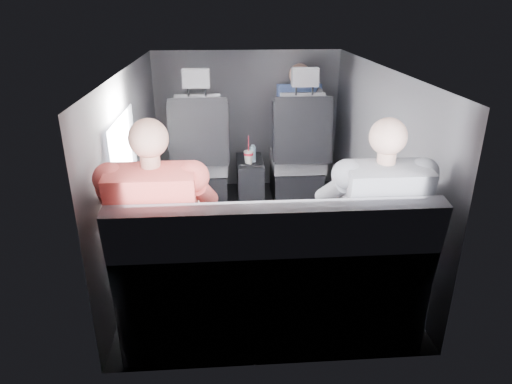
{
  "coord_description": "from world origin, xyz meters",
  "views": [
    {
      "loc": [
        -0.24,
        -3.16,
        1.77
      ],
      "look_at": [
        -0.01,
        -0.05,
        0.47
      ],
      "focal_mm": 32.0,
      "sensor_mm": 36.0,
      "label": 1
    }
  ],
  "objects": [
    {
      "name": "ceiling",
      "position": [
        0.0,
        0.0,
        1.35
      ],
      "size": [
        2.6,
        2.6,
        0.0
      ],
      "primitive_type": "plane",
      "rotation": [
        3.14,
        0.0,
        0.0
      ],
      "color": "#B2B2AD",
      "rests_on": "panel_back"
    },
    {
      "name": "passenger_rear_right",
      "position": [
        0.56,
        -0.97,
        0.64
      ],
      "size": [
        0.52,
        0.64,
        1.26
      ],
      "color": "navy",
      "rests_on": "rear_bench"
    },
    {
      "name": "panel_front",
      "position": [
        0.0,
        1.3,
        0.68
      ],
      "size": [
        1.8,
        0.02,
        1.35
      ],
      "primitive_type": "cube",
      "color": "#56565B",
      "rests_on": "floor"
    },
    {
      "name": "side_window",
      "position": [
        -0.88,
        -0.3,
        0.9
      ],
      "size": [
        0.02,
        0.75,
        0.42
      ],
      "primitive_type": "cube",
      "color": "white",
      "rests_on": "panel_left"
    },
    {
      "name": "laptop_white",
      "position": [
        -0.58,
        -0.76,
        0.63
      ],
      "size": [
        0.29,
        0.27,
        0.22
      ],
      "color": "silver",
      "rests_on": "passenger_rear_left"
    },
    {
      "name": "panel_back",
      "position": [
        0.0,
        -1.3,
        0.68
      ],
      "size": [
        1.8,
        0.02,
        1.35
      ],
      "primitive_type": "cube",
      "color": "#56565B",
      "rests_on": "floor"
    },
    {
      "name": "passenger_rear_left",
      "position": [
        -0.59,
        -0.97,
        0.65
      ],
      "size": [
        0.54,
        0.65,
        1.27
      ],
      "color": "#313236",
      "rests_on": "rear_bench"
    },
    {
      "name": "front_seat_right",
      "position": [
        0.45,
        0.84,
        0.4
      ],
      "size": [
        0.52,
        0.58,
        1.26
      ],
      "color": "black",
      "rests_on": "floor"
    },
    {
      "name": "passenger_front_right",
      "position": [
        0.48,
        1.1,
        0.75
      ],
      "size": [
        0.4,
        0.4,
        0.82
      ],
      "color": "navy",
      "rests_on": "front_seat_right"
    },
    {
      "name": "seatbelt",
      "position": [
        0.45,
        0.67,
        0.8
      ],
      "size": [
        0.35,
        0.11,
        0.59
      ],
      "primitive_type": "cube",
      "rotation": [
        -0.14,
        0.49,
        0.0
      ],
      "color": "black",
      "rests_on": "front_seat_right"
    },
    {
      "name": "laptop_black",
      "position": [
        0.55,
        -0.76,
        0.64
      ],
      "size": [
        0.38,
        0.36,
        0.25
      ],
      "color": "black",
      "rests_on": "passenger_rear_right"
    },
    {
      "name": "center_console",
      "position": [
        0.0,
        0.88,
        0.2
      ],
      "size": [
        0.24,
        0.48,
        0.41
      ],
      "color": "black",
      "rests_on": "floor"
    },
    {
      "name": "floor",
      "position": [
        0.0,
        0.0,
        0.0
      ],
      "size": [
        2.6,
        2.6,
        0.0
      ],
      "primitive_type": "plane",
      "color": "black",
      "rests_on": "ground"
    },
    {
      "name": "panel_right",
      "position": [
        0.9,
        0.0,
        0.68
      ],
      "size": [
        0.02,
        2.6,
        1.35
      ],
      "primitive_type": "cube",
      "color": "#56565B",
      "rests_on": "floor"
    },
    {
      "name": "water_bottle",
      "position": [
        0.02,
        0.81,
        0.48
      ],
      "size": [
        0.06,
        0.06,
        0.17
      ],
      "color": "#A3C0DD",
      "rests_on": "center_console"
    },
    {
      "name": "rear_bench",
      "position": [
        0.0,
        -1.06,
        0.31
      ],
      "size": [
        1.6,
        0.57,
        0.92
      ],
      "color": "slate",
      "rests_on": "floor"
    },
    {
      "name": "panel_left",
      "position": [
        -0.9,
        0.0,
        0.68
      ],
      "size": [
        0.02,
        2.6,
        1.35
      ],
      "primitive_type": "cube",
      "color": "#56565B",
      "rests_on": "floor"
    },
    {
      "name": "front_seat_left",
      "position": [
        -0.45,
        0.84,
        0.4
      ],
      "size": [
        0.52,
        0.58,
        1.26
      ],
      "color": "black",
      "rests_on": "floor"
    },
    {
      "name": "soda_cup",
      "position": [
        -0.02,
        0.78,
        0.47
      ],
      "size": [
        0.09,
        0.09,
        0.26
      ],
      "color": "white",
      "rests_on": "center_console"
    }
  ]
}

